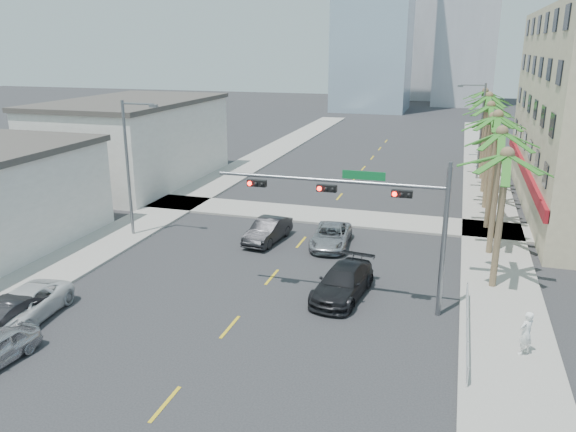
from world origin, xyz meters
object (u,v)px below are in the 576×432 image
(car_parked_mid, at_px, (2,319))
(car_lane_center, at_px, (331,236))
(pedestrian, at_px, (526,333))
(traffic_signal_mast, at_px, (375,208))
(car_lane_right, at_px, (343,282))
(car_lane_left, at_px, (268,230))
(car_parked_far, at_px, (24,306))

(car_parked_mid, xyz_separation_m, car_lane_center, (11.40, 15.33, -0.03))
(car_lane_center, height_order, pedestrian, pedestrian)
(traffic_signal_mast, distance_m, car_parked_mid, 17.45)
(traffic_signal_mast, height_order, car_parked_mid, traffic_signal_mast)
(car_parked_mid, distance_m, car_lane_center, 19.11)
(car_lane_right, distance_m, pedestrian, 9.04)
(car_lane_left, bearing_deg, traffic_signal_mast, -36.90)
(car_parked_mid, distance_m, car_lane_right, 15.91)
(car_lane_right, bearing_deg, traffic_signal_mast, -19.40)
(car_parked_far, distance_m, car_lane_left, 15.49)
(traffic_signal_mast, bearing_deg, car_lane_left, 136.21)
(car_parked_mid, relative_size, car_lane_center, 0.88)
(car_lane_left, xyz_separation_m, pedestrian, (14.68, -10.40, 0.34))
(car_lane_center, xyz_separation_m, car_lane_right, (2.24, -7.14, 0.09))
(traffic_signal_mast, height_order, car_lane_right, traffic_signal_mast)
(car_lane_right, bearing_deg, car_parked_mid, -141.71)
(pedestrian, bearing_deg, car_lane_right, -66.55)
(car_lane_center, bearing_deg, traffic_signal_mast, -68.92)
(car_lane_left, bearing_deg, car_lane_center, 11.35)
(car_parked_mid, height_order, car_lane_left, car_lane_left)
(car_parked_mid, xyz_separation_m, car_lane_right, (13.64, 8.19, 0.06))
(car_lane_center, height_order, car_lane_right, car_lane_right)
(traffic_signal_mast, bearing_deg, car_parked_far, -158.16)
(car_lane_left, height_order, car_lane_right, car_lane_right)
(car_parked_mid, bearing_deg, car_lane_right, 34.06)
(car_lane_center, bearing_deg, car_parked_far, -133.61)
(car_lane_left, distance_m, car_lane_center, 4.15)
(car_parked_far, height_order, pedestrian, pedestrian)
(car_parked_far, bearing_deg, car_lane_right, 20.90)
(car_parked_far, bearing_deg, car_parked_mid, -95.81)
(car_parked_mid, distance_m, car_lane_left, 16.68)
(traffic_signal_mast, relative_size, car_parked_mid, 2.56)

